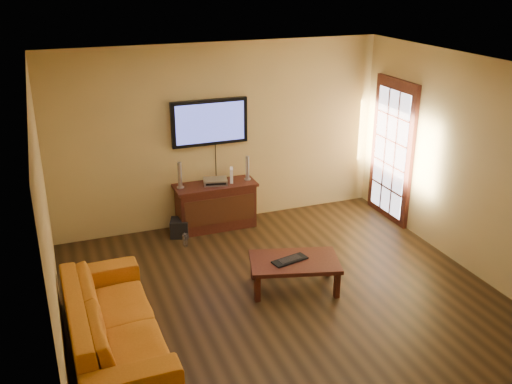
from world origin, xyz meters
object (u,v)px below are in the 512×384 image
speaker_left (180,176)px  keyboard (290,260)px  speaker_right (247,169)px  coffee_table (294,264)px  sofa (113,313)px  media_console (216,206)px  av_receiver (215,181)px  television (210,122)px  subwoofer (180,228)px  bottle (185,240)px  game_console (232,175)px

speaker_left → keyboard: bearing=-68.1°
speaker_right → keyboard: 2.09m
coffee_table → sofa: (-2.20, -0.44, 0.10)m
media_console → keyboard: bearing=-81.2°
coffee_table → speaker_right: bearing=86.0°
coffee_table → sofa: size_ratio=0.54×
av_receiver → media_console: bearing=-106.9°
television → sofa: (-1.83, -2.64, -1.14)m
keyboard → subwoofer: bearing=115.2°
subwoofer → media_console: bearing=29.4°
sofa → bottle: sofa is taller
game_console → keyboard: (0.05, -2.01, -0.41)m
television → av_receiver: (0.01, -0.18, -0.85)m
subwoofer → bottle: bearing=-72.0°
sofa → television: bearing=-35.8°
speaker_left → subwoofer: 0.76m
television → speaker_left: (-0.51, -0.15, -0.71)m
television → av_receiver: television is taller
speaker_left → keyboard: speaker_left is taller
speaker_right → game_console: bearing=-177.0°
av_receiver → speaker_right: bearing=13.1°
sofa → speaker_left: size_ratio=5.74×
television → sofa: bearing=-124.7°
television → coffee_table: size_ratio=0.94×
speaker_left → av_receiver: speaker_left is taller
game_console → television: bearing=162.8°
bottle → coffee_table: bearing=-58.3°
television → bottle: size_ratio=5.43×
media_console → av_receiver: (0.01, 0.01, 0.38)m
media_console → speaker_right: (0.51, 0.02, 0.51)m
television → coffee_table: bearing=-80.5°
av_receiver → keyboard: av_receiver is taller
bottle → av_receiver: bearing=37.5°
television → game_console: television is taller
sofa → keyboard: size_ratio=4.76×
media_console → television: television is taller
sofa → av_receiver: size_ratio=6.51×
speaker_right → keyboard: size_ratio=0.78×
speaker_left → speaker_right: size_ratio=1.06×
av_receiver → bottle: (-0.60, -0.46, -0.64)m
media_console → television: 1.24m
bottle → keyboard: size_ratio=0.45×
television → speaker_right: size_ratio=3.09×
media_console → bottle: 0.79m
coffee_table → subwoofer: (-0.96, 1.91, -0.20)m
speaker_right → av_receiver: speaker_right is taller
sofa → speaker_right: bearing=-44.6°
media_console → coffee_table: 2.05m
av_receiver → game_console: (0.25, -0.01, 0.07)m
television → speaker_left: television is taller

